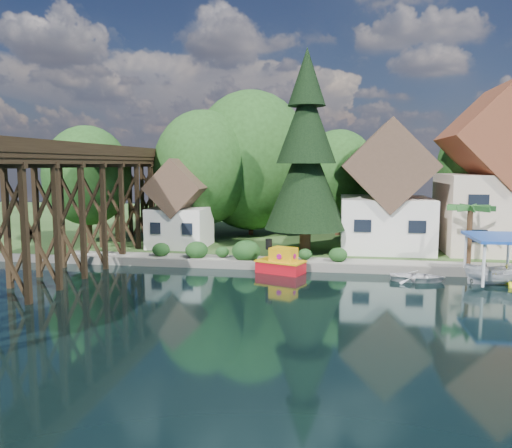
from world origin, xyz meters
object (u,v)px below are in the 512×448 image
object	(u,v)px
tugboat	(281,263)
boat_white_a	(418,276)
trestle_bridge	(73,199)
shed	(180,210)
conifer	(306,156)
house_center	(495,181)
boat_canopy	(496,264)
boat_yellow	(509,274)
palm_tree	(471,210)
house_left	(386,196)

from	to	relation	value
tugboat	boat_white_a	bearing A→B (deg)	-6.92
boat_white_a	trestle_bridge	bearing A→B (deg)	94.93
trestle_bridge	shed	distance (m)	10.69
conifer	boat_white_a	bearing A→B (deg)	-40.48
shed	trestle_bridge	bearing A→B (deg)	-118.19
house_center	boat_canopy	bearing A→B (deg)	-104.67
boat_canopy	boat_yellow	bearing A→B (deg)	12.53
boat_canopy	palm_tree	bearing A→B (deg)	99.93
trestle_bridge	palm_tree	size ratio (longest dim) A/B	9.51
house_left	conifer	size ratio (longest dim) A/B	0.66
house_left	boat_white_a	size ratio (longest dim) A/B	3.02
boat_yellow	boat_canopy	bearing A→B (deg)	118.55
shed	boat_white_a	world-z (taller)	shed
palm_tree	boat_canopy	world-z (taller)	palm_tree
shed	tugboat	bearing A→B (deg)	-36.45
palm_tree	boat_white_a	xyz separation A→B (m)	(-4.17, -3.93, -4.18)
shed	palm_tree	distance (m)	23.93
shed	palm_tree	xyz separation A→B (m)	(23.48, -4.54, 0.73)
boat_white_a	boat_canopy	bearing A→B (deg)	-89.39
house_center	boat_yellow	world-z (taller)	house_center
palm_tree	house_center	bearing A→B (deg)	61.72
shed	boat_canopy	bearing A→B (deg)	-19.70
house_left	tugboat	world-z (taller)	house_left
shed	boat_yellow	size ratio (longest dim) A/B	2.96
trestle_bridge	tugboat	distance (m)	15.75
trestle_bridge	boat_white_a	world-z (taller)	trestle_bridge
shed	boat_yellow	xyz separation A→B (m)	(25.06, -8.48, -3.13)
trestle_bridge	house_center	xyz separation A→B (m)	(32.00, 11.33, 1.07)
trestle_bridge	house_left	xyz separation A→B (m)	(23.00, 10.83, -0.21)
palm_tree	tugboat	xyz separation A→B (m)	(-13.56, -2.80, -3.82)
house_left	palm_tree	size ratio (longest dim) A/B	2.37
shed	boat_yellow	world-z (taller)	shed
conifer	boat_canopy	world-z (taller)	conifer
house_left	boat_canopy	distance (m)	12.49
house_center	boat_yellow	bearing A→B (deg)	-100.49
palm_tree	trestle_bridge	bearing A→B (deg)	-170.45
trestle_bridge	tugboat	bearing A→B (deg)	7.61
shed	conifer	size ratio (longest dim) A/B	0.47
house_left	tugboat	size ratio (longest dim) A/B	2.86
house_center	tugboat	distance (m)	20.27
boat_canopy	boat_yellow	world-z (taller)	boat_canopy
boat_canopy	house_center	bearing A→B (deg)	75.33
house_center	trestle_bridge	bearing A→B (deg)	-160.51
conifer	tugboat	xyz separation A→B (m)	(-1.37, -5.71, -7.76)
trestle_bridge	house_center	bearing A→B (deg)	19.49
trestle_bridge	house_center	distance (m)	33.96
boat_white_a	boat_yellow	xyz separation A→B (m)	(5.75, -0.01, 0.32)
tugboat	boat_canopy	xyz separation A→B (m)	(14.28, -1.34, 0.64)
shed	boat_canopy	distance (m)	25.83
trestle_bridge	conifer	world-z (taller)	conifer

